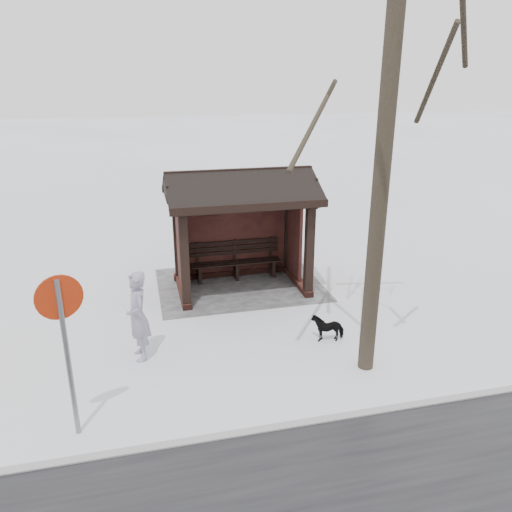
{
  "coord_description": "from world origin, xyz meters",
  "views": [
    {
      "loc": [
        2.43,
        11.63,
        5.16
      ],
      "look_at": [
        -0.2,
        0.8,
        1.14
      ],
      "focal_mm": 35.0,
      "sensor_mm": 36.0,
      "label": 1
    }
  ],
  "objects_px": {
    "pedestrian": "(138,316)",
    "dog": "(328,327)",
    "tree_near": "(396,4)",
    "bus_shelter": "(239,205)",
    "road_sign": "(63,325)"
  },
  "relations": [
    {
      "from": "bus_shelter",
      "to": "pedestrian",
      "type": "xyz_separation_m",
      "value": [
        2.6,
        3.02,
        -1.28
      ]
    },
    {
      "from": "pedestrian",
      "to": "dog",
      "type": "xyz_separation_m",
      "value": [
        -3.79,
        0.18,
        -0.61
      ]
    },
    {
      "from": "tree_near",
      "to": "dog",
      "type": "relative_size",
      "value": 13.85
    },
    {
      "from": "bus_shelter",
      "to": "road_sign",
      "type": "relative_size",
      "value": 1.38
    },
    {
      "from": "tree_near",
      "to": "dog",
      "type": "bearing_deg",
      "value": -74.83
    },
    {
      "from": "bus_shelter",
      "to": "dog",
      "type": "height_order",
      "value": "bus_shelter"
    },
    {
      "from": "bus_shelter",
      "to": "tree_near",
      "type": "distance_m",
      "value": 6.1
    },
    {
      "from": "pedestrian",
      "to": "dog",
      "type": "bearing_deg",
      "value": 76.56
    },
    {
      "from": "tree_near",
      "to": "road_sign",
      "type": "bearing_deg",
      "value": 7.32
    },
    {
      "from": "tree_near",
      "to": "pedestrian",
      "type": "xyz_separation_m",
      "value": [
        4.1,
        -1.34,
        -5.27
      ]
    },
    {
      "from": "pedestrian",
      "to": "tree_near",
      "type": "bearing_deg",
      "value": 61.18
    },
    {
      "from": "pedestrian",
      "to": "dog",
      "type": "height_order",
      "value": "pedestrian"
    },
    {
      "from": "dog",
      "to": "tree_near",
      "type": "bearing_deg",
      "value": 21.66
    },
    {
      "from": "tree_near",
      "to": "pedestrian",
      "type": "bearing_deg",
      "value": -18.11
    },
    {
      "from": "bus_shelter",
      "to": "tree_near",
      "type": "xyz_separation_m",
      "value": [
        -1.5,
        4.36,
        3.99
      ]
    }
  ]
}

